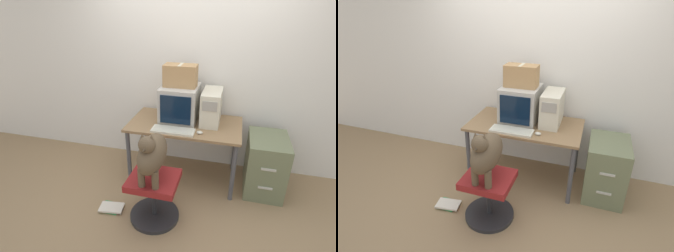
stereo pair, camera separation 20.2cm
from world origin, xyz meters
TOP-DOWN VIEW (x-y plane):
  - ground_plane at (0.00, 0.00)m, footprint 12.00×12.00m
  - wall_back at (0.00, 0.81)m, footprint 8.00×0.05m
  - desk at (0.00, 0.37)m, footprint 1.31×0.74m
  - crt_monitor at (-0.09, 0.46)m, footprint 0.43×0.47m
  - pc_tower at (0.29, 0.48)m, footprint 0.22×0.45m
  - keyboard at (-0.08, 0.11)m, footprint 0.48×0.18m
  - computer_mouse at (0.21, 0.13)m, footprint 0.07×0.05m
  - office_chair at (-0.14, -0.42)m, footprint 0.51×0.51m
  - dog at (-0.14, -0.45)m, footprint 0.24×0.53m
  - filing_cabinet at (0.96, 0.36)m, footprint 0.43×0.60m
  - cardboard_box at (-0.09, 0.46)m, footprint 0.37×0.21m
  - book_stack_floor at (-0.63, -0.44)m, footprint 0.27×0.20m

SIDE VIEW (x-z plane):
  - ground_plane at x=0.00m, z-range 0.00..0.00m
  - book_stack_floor at x=-0.63m, z-range 0.00..0.04m
  - office_chair at x=-0.14m, z-range 0.03..0.52m
  - filing_cabinet at x=0.96m, z-range 0.00..0.68m
  - desk at x=0.00m, z-range 0.28..1.03m
  - keyboard at x=-0.08m, z-range 0.74..0.77m
  - computer_mouse at x=0.21m, z-range 0.75..0.78m
  - dog at x=-0.14m, z-range 0.51..1.05m
  - pc_tower at x=0.29m, z-range 0.75..1.13m
  - crt_monitor at x=-0.09m, z-range 0.75..1.16m
  - cardboard_box at x=-0.09m, z-range 1.16..1.41m
  - wall_back at x=0.00m, z-range 0.00..2.60m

